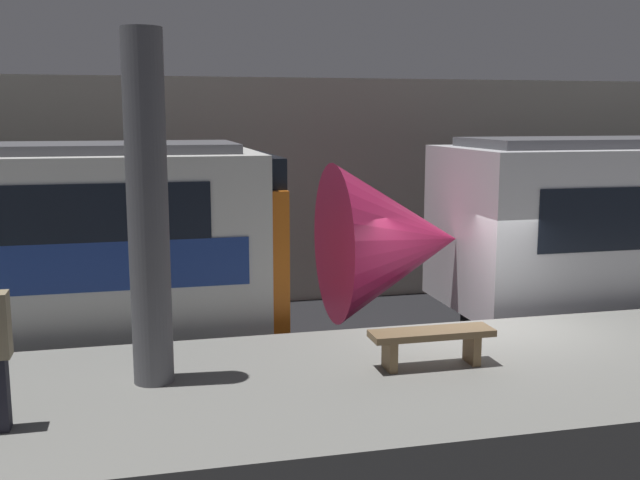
# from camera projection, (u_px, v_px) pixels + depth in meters

# --- Properties ---
(ground_plane) EXTENTS (120.00, 120.00, 0.00)m
(ground_plane) POSITION_uv_depth(u_px,v_px,m) (474.00, 392.00, 11.16)
(ground_plane) COLOR black
(platform) EXTENTS (40.00, 3.78, 1.11)m
(platform) POSITION_uv_depth(u_px,v_px,m) (541.00, 404.00, 9.26)
(platform) COLOR slate
(platform) RESTS_ON ground
(station_rear_barrier) EXTENTS (50.00, 0.15, 4.87)m
(station_rear_barrier) POSITION_uv_depth(u_px,v_px,m) (358.00, 190.00, 16.66)
(station_rear_barrier) COLOR #B2AD9E
(station_rear_barrier) RESTS_ON ground
(support_pillar_near) EXTENTS (0.45, 0.45, 3.89)m
(support_pillar_near) POSITION_uv_depth(u_px,v_px,m) (148.00, 211.00, 8.15)
(support_pillar_near) COLOR #56565B
(support_pillar_near) RESTS_ON platform
(platform_bench) EXTENTS (1.50, 0.40, 0.45)m
(platform_bench) POSITION_uv_depth(u_px,v_px,m) (432.00, 339.00, 8.92)
(platform_bench) COLOR brown
(platform_bench) RESTS_ON platform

